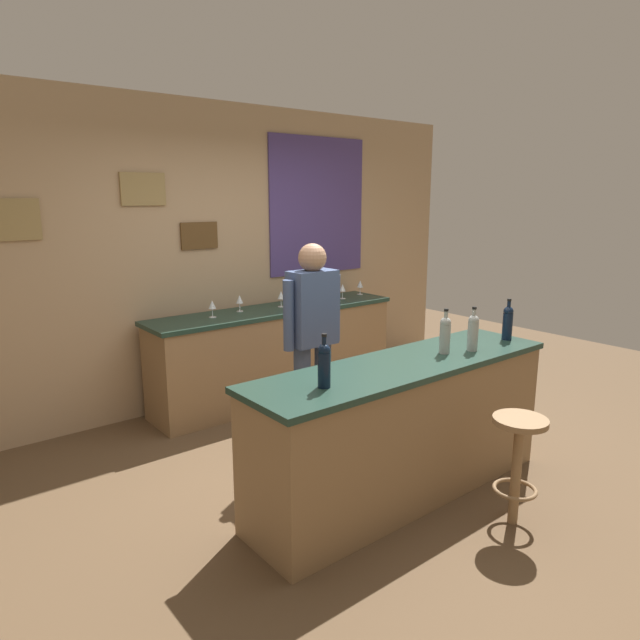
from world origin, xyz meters
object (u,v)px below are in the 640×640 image
at_px(bartender, 313,334).
at_px(wine_bottle_b, 445,334).
at_px(wine_bottle_c, 473,331).
at_px(wine_bottle_d, 508,322).
at_px(wine_bottle_a, 324,364).
at_px(bar_stool, 518,453).
at_px(wine_glass_c, 281,296).
at_px(wine_glass_b, 240,300).
at_px(wine_glass_e, 360,284).
at_px(wine_glass_a, 212,305).
at_px(wine_glass_d, 343,288).

xyz_separation_m(bartender, wine_bottle_b, (0.41, -0.92, 0.12)).
bearing_deg(wine_bottle_c, wine_bottle_d, 3.25).
relative_size(wine_bottle_a, wine_bottle_b, 1.00).
height_order(bar_stool, wine_glass_c, wine_glass_c).
bearing_deg(wine_glass_b, wine_glass_e, -0.79).
height_order(wine_bottle_b, wine_glass_c, wine_bottle_b).
xyz_separation_m(wine_glass_a, wine_glass_e, (1.83, 0.05, 0.00)).
bearing_deg(wine_bottle_a, wine_bottle_d, -0.81).
bearing_deg(wine_glass_c, wine_glass_d, -2.85).
bearing_deg(wine_glass_a, wine_glass_e, 1.66).
xyz_separation_m(wine_bottle_b, wine_glass_c, (0.12, 2.10, -0.05)).
bearing_deg(wine_glass_a, wine_bottle_b, -73.19).
bearing_deg(wine_bottle_c, wine_glass_c, 92.05).
bearing_deg(wine_glass_e, wine_glass_b, 179.21).
relative_size(wine_bottle_d, wine_glass_e, 1.97).
xyz_separation_m(wine_bottle_a, wine_glass_a, (0.44, 2.11, -0.05)).
height_order(bartender, wine_bottle_c, bartender).
relative_size(wine_bottle_b, wine_bottle_c, 1.00).
distance_m(bar_stool, wine_glass_e, 3.11).
distance_m(bar_stool, wine_glass_c, 2.80).
relative_size(wine_bottle_c, wine_glass_a, 1.97).
xyz_separation_m(wine_bottle_a, wine_glass_d, (1.95, 2.09, -0.05)).
height_order(bar_stool, wine_bottle_a, wine_bottle_a).
relative_size(wine_glass_c, wine_glass_e, 1.00).
bearing_deg(wine_glass_d, wine_bottle_a, -133.05).
relative_size(bar_stool, wine_glass_d, 4.39).
bearing_deg(wine_glass_a, wine_bottle_d, -59.01).
bearing_deg(wine_glass_d, wine_bottle_d, -96.23).
relative_size(wine_bottle_b, wine_glass_a, 1.97).
xyz_separation_m(bar_stool, wine_bottle_d, (0.73, 0.59, 0.60)).
bearing_deg(wine_glass_c, bar_stool, -94.20).
relative_size(bartender, wine_bottle_a, 5.29).
relative_size(bartender, bar_stool, 2.38).
bearing_deg(bar_stool, wine_glass_c, 85.80).
distance_m(wine_bottle_b, wine_bottle_d, 0.65).
bearing_deg(wine_glass_e, wine_glass_d, -166.78).
height_order(wine_bottle_b, wine_glass_d, wine_bottle_b).
height_order(bar_stool, wine_glass_b, wine_glass_b).
bearing_deg(wine_bottle_a, wine_glass_e, 43.63).
bearing_deg(wine_glass_a, bar_stool, -78.57).
height_order(wine_glass_a, wine_glass_e, same).
bearing_deg(wine_glass_e, wine_glass_c, -178.03).
relative_size(bar_stool, wine_glass_c, 4.39).
distance_m(bartender, wine_glass_d, 1.73).
height_order(wine_bottle_a, wine_glass_b, wine_bottle_a).
distance_m(wine_bottle_a, wine_glass_c, 2.44).
height_order(wine_glass_c, wine_glass_d, same).
bearing_deg(bartender, wine_bottle_c, -58.46).
distance_m(wine_bottle_b, wine_glass_e, 2.45).
bearing_deg(wine_glass_d, wine_bottle_c, -107.68).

